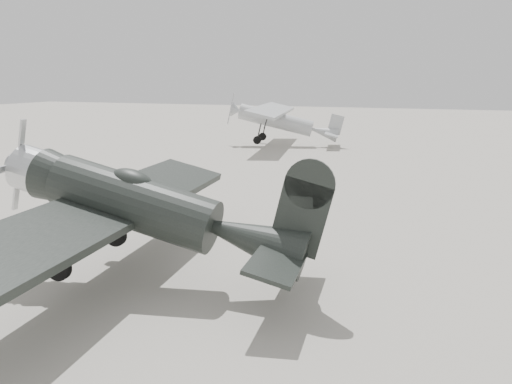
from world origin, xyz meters
The scene contains 3 objects.
ground centered at (0.00, 0.00, 0.00)m, with size 160.00×160.00×0.00m, color #A49C92.
lowwing_monoplane centered at (-1.82, -1.63, 1.98)m, with size 8.31×11.64×3.75m.
highwing_monoplane centered at (-7.02, 25.10, 2.19)m, with size 8.84×12.38×3.49m.
Camera 1 is at (4.86, -11.88, 5.13)m, focal length 35.00 mm.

